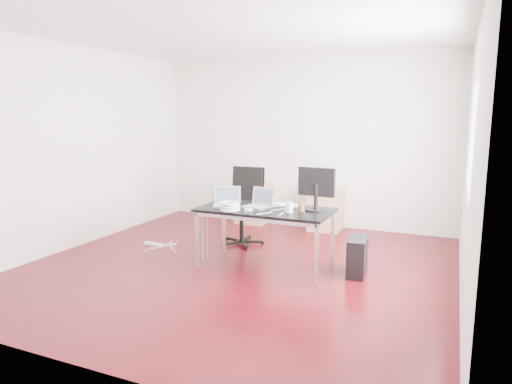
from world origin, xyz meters
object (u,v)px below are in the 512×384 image
at_px(office_chair, 244,202).
at_px(filing_cabinet_right, 326,209).
at_px(pc_tower, 357,256).
at_px(desk, 265,213).
at_px(filing_cabinet_left, 253,202).

bearing_deg(office_chair, filing_cabinet_right, 52.24).
distance_m(filing_cabinet_right, pc_tower, 2.12).
bearing_deg(desk, pc_tower, 8.68).
xyz_separation_m(desk, filing_cabinet_left, (-1.09, 2.08, -0.33)).
bearing_deg(desk, filing_cabinet_left, 117.59).
height_order(desk, office_chair, office_chair).
distance_m(desk, office_chair, 1.11).
bearing_deg(filing_cabinet_right, office_chair, -126.09).
bearing_deg(filing_cabinet_right, pc_tower, -64.95).
distance_m(desk, pc_tower, 1.20).
height_order(desk, filing_cabinet_right, desk).
bearing_deg(office_chair, filing_cabinet_left, 106.39).
distance_m(office_chair, pc_tower, 1.96).
relative_size(desk, filing_cabinet_right, 2.29).
xyz_separation_m(filing_cabinet_right, pc_tower, (0.90, -1.92, -0.13)).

